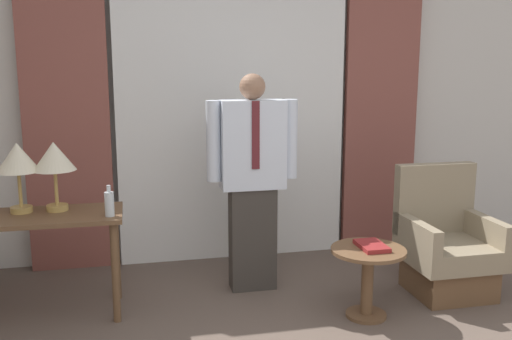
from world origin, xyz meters
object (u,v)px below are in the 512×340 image
at_px(table_lamp_left, 18,160).
at_px(person, 252,176).
at_px(armchair, 446,249).
at_px(bottle_near_edge, 109,203).
at_px(side_table, 368,270).
at_px(table_lamp_right, 54,159).
at_px(desk, 39,232).
at_px(book, 372,246).

xyz_separation_m(table_lamp_left, person, (1.62, 0.09, -0.19)).
bearing_deg(table_lamp_left, armchair, -5.65).
distance_m(bottle_near_edge, person, 1.09).
xyz_separation_m(bottle_near_edge, side_table, (1.69, -0.35, -0.47)).
bearing_deg(bottle_near_edge, person, 17.42).
relative_size(table_lamp_right, armchair, 0.50).
bearing_deg(person, table_lamp_left, -176.70).
distance_m(desk, book, 2.24).
bearing_deg(book, side_table, -159.58).
bearing_deg(table_lamp_right, armchair, -6.11).
bearing_deg(bottle_near_edge, side_table, -11.77).
relative_size(bottle_near_edge, book, 0.80).
height_order(desk, armchair, armchair).
relative_size(bottle_near_edge, side_table, 0.41).
distance_m(table_lamp_left, armchair, 3.14).
relative_size(desk, book, 4.23).
bearing_deg(person, armchair, -15.59).
bearing_deg(table_lamp_right, person, 3.84).
distance_m(desk, table_lamp_right, 0.50).
bearing_deg(armchair, person, 164.41).
distance_m(armchair, side_table, 0.81).
xyz_separation_m(bottle_near_edge, armchair, (2.45, -0.07, -0.47)).
distance_m(table_lamp_left, bottle_near_edge, 0.69).
bearing_deg(desk, book, -12.39).
height_order(bottle_near_edge, person, person).
distance_m(side_table, book, 0.17).
distance_m(desk, person, 1.55).
relative_size(table_lamp_left, person, 0.29).
xyz_separation_m(table_lamp_left, armchair, (3.03, -0.30, -0.75)).
relative_size(desk, armchair, 1.15).
xyz_separation_m(person, armchair, (1.41, -0.39, -0.55)).
bearing_deg(bottle_near_edge, book, -11.28).
xyz_separation_m(table_lamp_right, armchair, (2.80, -0.30, -0.75)).
bearing_deg(table_lamp_right, book, -15.48).
bearing_deg(side_table, book, 20.42).
xyz_separation_m(table_lamp_right, person, (1.39, 0.09, -0.19)).
relative_size(bottle_near_edge, person, 0.13).
relative_size(desk, bottle_near_edge, 5.26).
xyz_separation_m(table_lamp_left, side_table, (2.28, -0.58, -0.75)).
bearing_deg(table_lamp_left, bottle_near_edge, -21.50).
height_order(bottle_near_edge, book, bottle_near_edge).
height_order(table_lamp_right, person, person).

